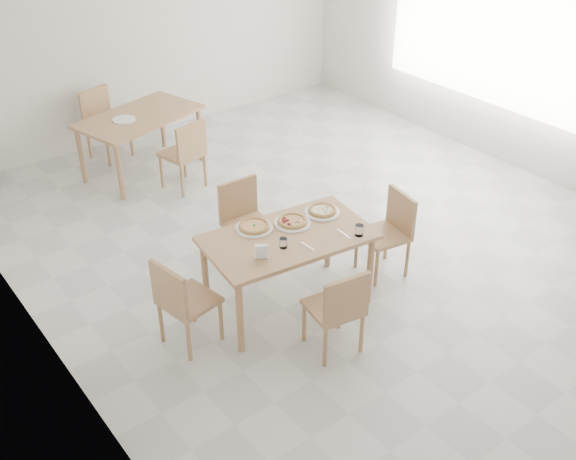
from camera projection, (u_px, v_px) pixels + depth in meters
room at (490, 38)px, 8.29m from camera, size 7.28×7.00×7.00m
main_table at (288, 244)px, 5.88m from camera, size 1.55×1.00×0.75m
chair_south at (339, 307)px, 5.43m from camera, size 0.47×0.47×0.83m
chair_north at (244, 217)px, 6.59m from camera, size 0.44×0.44×0.86m
chair_west at (181, 299)px, 5.50m from camera, size 0.48×0.48×0.84m
chair_east at (391, 228)px, 6.45m from camera, size 0.48×0.48×0.84m
plate_margherita at (254, 228)px, 5.93m from camera, size 0.33×0.33×0.02m
plate_mushroom at (322, 212)px, 6.16m from camera, size 0.33×0.33×0.02m
plate_pepperoni at (292, 223)px, 6.00m from camera, size 0.33×0.33×0.02m
pizza_margherita at (254, 226)px, 5.91m from camera, size 0.37×0.37×0.03m
pizza_mushroom at (322, 210)px, 6.14m from camera, size 0.34×0.34×0.03m
pizza_pepperoni at (292, 221)px, 5.98m from camera, size 0.36×0.36×0.03m
tumbler_a at (283, 243)px, 5.66m from camera, size 0.07×0.07×0.09m
tumbler_b at (359, 230)px, 5.82m from camera, size 0.08×0.08×0.10m
napkin_holder at (261, 252)px, 5.51m from camera, size 0.13×0.11×0.13m
fork_a at (344, 234)px, 5.85m from camera, size 0.03×0.19×0.01m
fork_b at (308, 246)px, 5.69m from camera, size 0.02×0.17×0.01m
second_table at (139, 122)px, 8.18m from camera, size 1.63×1.19×0.75m
chair_back_s at (186, 151)px, 7.87m from camera, size 0.51×0.51×0.87m
chair_back_n at (103, 118)px, 8.65m from camera, size 0.54×0.54×0.89m
plate_empty at (124, 120)px, 8.00m from camera, size 0.27×0.27×0.02m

